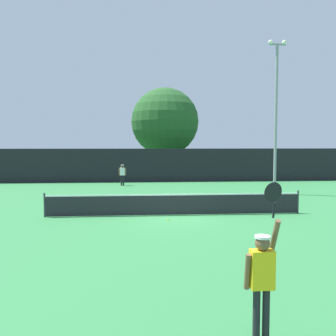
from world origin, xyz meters
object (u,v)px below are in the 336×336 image
at_px(player_receiving, 122,173).
at_px(large_tree, 165,122).
at_px(parked_car_far, 218,166).
at_px(tennis_ball, 168,219).
at_px(parked_car_near, 73,168).
at_px(player_serving, 262,271).
at_px(light_pole, 276,109).
at_px(parked_car_mid, 175,167).

xyz_separation_m(player_receiving, large_tree, (3.89, 8.24, 4.49)).
height_order(player_receiving, parked_car_far, parked_car_far).
distance_m(player_receiving, tennis_ball, 13.19).
bearing_deg(parked_car_near, parked_car_far, 4.26).
relative_size(player_serving, parked_car_near, 0.60).
xyz_separation_m(player_receiving, tennis_ball, (2.56, -12.90, -0.96)).
distance_m(player_serving, large_tree, 30.74).
relative_size(tennis_ball, large_tree, 0.01).
bearing_deg(light_pole, large_tree, 114.33).
distance_m(tennis_ball, parked_car_mid, 23.02).
relative_size(player_receiving, parked_car_far, 0.37).
distance_m(player_serving, player_receiving, 22.45).
height_order(player_serving, light_pole, light_pole).
height_order(large_tree, parked_car_mid, large_tree).
xyz_separation_m(player_receiving, light_pole, (10.07, -5.43, 4.48)).
distance_m(player_receiving, parked_car_near, 10.60).
xyz_separation_m(parked_car_near, parked_car_mid, (10.58, 0.92, 0.00)).
height_order(parked_car_near, parked_car_far, same).
bearing_deg(parked_car_near, parked_car_mid, 1.54).
bearing_deg(parked_car_far, large_tree, -149.50).
bearing_deg(player_receiving, player_serving, 98.67).
distance_m(light_pole, parked_car_far, 17.23).
distance_m(light_pole, parked_car_near, 21.77).
relative_size(player_receiving, tennis_ball, 23.89).
height_order(player_receiving, parked_car_mid, parked_car_mid).
xyz_separation_m(large_tree, parked_car_mid, (1.19, 1.74, -4.70)).
xyz_separation_m(tennis_ball, parked_car_near, (-8.06, 21.95, 0.74)).
bearing_deg(light_pole, parked_car_near, 137.07).
distance_m(parked_car_mid, parked_car_far, 5.10).
bearing_deg(parked_car_near, large_tree, -8.40).
height_order(tennis_ball, parked_car_mid, parked_car_mid).
height_order(player_serving, large_tree, large_tree).
bearing_deg(tennis_ball, player_serving, -84.92).
height_order(player_serving, player_receiving, player_serving).
xyz_separation_m(player_receiving, parked_car_far, (10.04, 11.15, -0.22)).
xyz_separation_m(light_pole, parked_car_near, (-15.57, 14.48, -4.69)).
xyz_separation_m(parked_car_near, parked_car_far, (15.55, 2.10, 0.00)).
height_order(tennis_ball, large_tree, large_tree).
relative_size(light_pole, parked_car_far, 2.25).
bearing_deg(parked_car_near, tennis_ball, -73.26).
height_order(player_serving, tennis_ball, player_serving).
xyz_separation_m(large_tree, parked_car_far, (6.16, 2.92, -4.70)).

